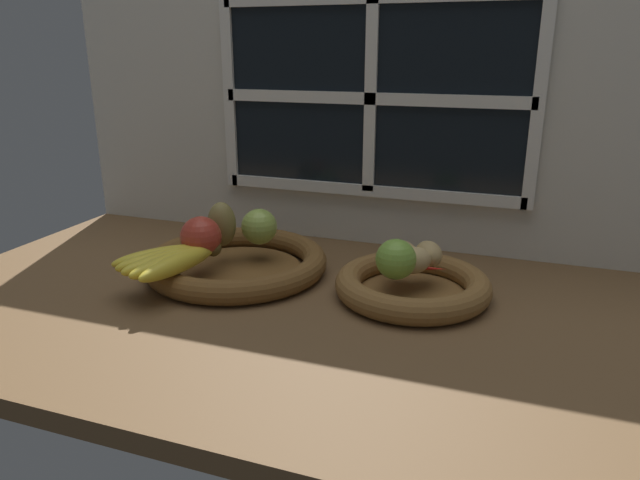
# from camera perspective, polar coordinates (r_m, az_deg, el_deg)

# --- Properties ---
(ground_plane) EXTENTS (1.40, 0.90, 0.03)m
(ground_plane) POSITION_cam_1_polar(r_m,az_deg,el_deg) (1.04, 0.52, -5.72)
(ground_plane) COLOR brown
(back_wall) EXTENTS (1.40, 0.05, 0.55)m
(back_wall) POSITION_cam_1_polar(r_m,az_deg,el_deg) (1.24, 5.19, 12.20)
(back_wall) COLOR silver
(back_wall) RESTS_ON ground_plane
(fruit_bowl_left) EXTENTS (0.34, 0.34, 0.04)m
(fruit_bowl_left) POSITION_cam_1_polar(r_m,az_deg,el_deg) (1.12, -8.13, -2.19)
(fruit_bowl_left) COLOR brown
(fruit_bowl_left) RESTS_ON ground_plane
(fruit_bowl_right) EXTENTS (0.27, 0.27, 0.04)m
(fruit_bowl_right) POSITION_cam_1_polar(r_m,az_deg,el_deg) (1.02, 8.99, -4.42)
(fruit_bowl_right) COLOR brown
(fruit_bowl_right) RESTS_ON ground_plane
(apple_red_front) EXTENTS (0.08, 0.08, 0.08)m
(apple_red_front) POSITION_cam_1_polar(r_m,az_deg,el_deg) (1.08, -11.52, 0.30)
(apple_red_front) COLOR #B73828
(apple_red_front) RESTS_ON fruit_bowl_left
(apple_green_back) EXTENTS (0.07, 0.07, 0.07)m
(apple_green_back) POSITION_cam_1_polar(r_m,az_deg,el_deg) (1.14, -5.94, 1.30)
(apple_green_back) COLOR #99B74C
(apple_green_back) RESTS_ON fruit_bowl_left
(pear_brown) EXTENTS (0.08, 0.08, 0.09)m
(pear_brown) POSITION_cam_1_polar(r_m,az_deg,el_deg) (1.13, -9.55, 1.54)
(pear_brown) COLOR olive
(pear_brown) RESTS_ON fruit_bowl_left
(banana_bunch_front) EXTENTS (0.15, 0.19, 0.03)m
(banana_bunch_front) POSITION_cam_1_polar(r_m,az_deg,el_deg) (1.04, -14.25, -1.85)
(banana_bunch_front) COLOR yellow
(banana_bunch_front) RESTS_ON fruit_bowl_left
(potato_oblong) EXTENTS (0.07, 0.05, 0.05)m
(potato_oblong) POSITION_cam_1_polar(r_m,az_deg,el_deg) (1.03, 7.62, -1.26)
(potato_oblong) COLOR tan
(potato_oblong) RESTS_ON fruit_bowl_right
(potato_back) EXTENTS (0.07, 0.08, 0.05)m
(potato_back) POSITION_cam_1_polar(r_m,az_deg,el_deg) (1.03, 10.52, -1.36)
(potato_back) COLOR tan
(potato_back) RESTS_ON fruit_bowl_right
(potato_large) EXTENTS (0.08, 0.09, 0.04)m
(potato_large) POSITION_cam_1_polar(r_m,az_deg,el_deg) (1.00, 9.12, -1.99)
(potato_large) COLOR tan
(potato_large) RESTS_ON fruit_bowl_right
(lime_near) EXTENTS (0.07, 0.07, 0.07)m
(lime_near) POSITION_cam_1_polar(r_m,az_deg,el_deg) (0.97, 7.40, -1.87)
(lime_near) COLOR #7AAD3D
(lime_near) RESTS_ON fruit_bowl_right
(chili_pepper) EXTENTS (0.11, 0.04, 0.02)m
(chili_pepper) POSITION_cam_1_polar(r_m,az_deg,el_deg) (1.00, 9.04, -2.65)
(chili_pepper) COLOR red
(chili_pepper) RESTS_ON fruit_bowl_right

